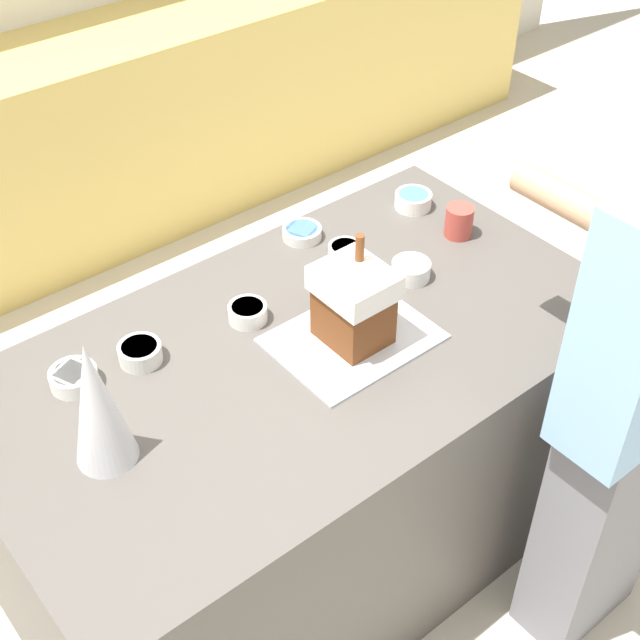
# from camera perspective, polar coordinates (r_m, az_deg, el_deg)

# --- Properties ---
(ground_plane) EXTENTS (12.00, 12.00, 0.00)m
(ground_plane) POSITION_cam_1_polar(r_m,az_deg,el_deg) (3.09, -0.92, -14.12)
(ground_plane) COLOR beige
(back_cabinet_block) EXTENTS (6.00, 0.60, 0.96)m
(back_cabinet_block) POSITION_cam_1_polar(r_m,az_deg,el_deg) (4.19, -19.14, 8.99)
(back_cabinet_block) COLOR #DBBC60
(back_cabinet_block) RESTS_ON ground_plane
(kitchen_island) EXTENTS (1.79, 1.00, 0.90)m
(kitchen_island) POSITION_cam_1_polar(r_m,az_deg,el_deg) (2.74, -1.02, -8.67)
(kitchen_island) COLOR #514C47
(kitchen_island) RESTS_ON ground_plane
(baking_tray) EXTENTS (0.43, 0.33, 0.01)m
(baking_tray) POSITION_cam_1_polar(r_m,az_deg,el_deg) (2.44, 2.10, -1.18)
(baking_tray) COLOR silver
(baking_tray) RESTS_ON kitchen_island
(gingerbread_house) EXTENTS (0.17, 0.20, 0.30)m
(gingerbread_house) POSITION_cam_1_polar(r_m,az_deg,el_deg) (2.36, 2.17, 1.06)
(gingerbread_house) COLOR brown
(gingerbread_house) RESTS_ON baking_tray
(decorative_tree) EXTENTS (0.15, 0.15, 0.35)m
(decorative_tree) POSITION_cam_1_polar(r_m,az_deg,el_deg) (2.08, -14.13, -5.21)
(decorative_tree) COLOR silver
(decorative_tree) RESTS_ON kitchen_island
(candy_bowl_near_tray_left) EXTENTS (0.12, 0.12, 0.05)m
(candy_bowl_near_tray_left) POSITION_cam_1_polar(r_m,az_deg,el_deg) (2.96, 5.98, 7.67)
(candy_bowl_near_tray_left) COLOR white
(candy_bowl_near_tray_left) RESTS_ON kitchen_island
(candy_bowl_center_rear) EXTENTS (0.12, 0.12, 0.05)m
(candy_bowl_center_rear) POSITION_cam_1_polar(r_m,az_deg,el_deg) (2.40, -11.44, -2.04)
(candy_bowl_center_rear) COLOR silver
(candy_bowl_center_rear) RESTS_ON kitchen_island
(candy_bowl_beside_tree) EXTENTS (0.11, 0.11, 0.05)m
(candy_bowl_beside_tree) POSITION_cam_1_polar(r_m,az_deg,el_deg) (2.71, 1.63, 4.42)
(candy_bowl_beside_tree) COLOR silver
(candy_bowl_beside_tree) RESTS_ON kitchen_island
(candy_bowl_behind_tray) EXTENTS (0.12, 0.12, 0.04)m
(candy_bowl_behind_tray) POSITION_cam_1_polar(r_m,az_deg,el_deg) (2.81, -1.16, 5.63)
(candy_bowl_behind_tray) COLOR silver
(candy_bowl_behind_tray) RESTS_ON kitchen_island
(candy_bowl_front_corner) EXTENTS (0.11, 0.11, 0.05)m
(candy_bowl_front_corner) POSITION_cam_1_polar(r_m,az_deg,el_deg) (2.49, -4.65, 0.50)
(candy_bowl_front_corner) COLOR white
(candy_bowl_front_corner) RESTS_ON kitchen_island
(candy_bowl_far_left) EXTENTS (0.12, 0.12, 0.05)m
(candy_bowl_far_left) POSITION_cam_1_polar(r_m,az_deg,el_deg) (2.65, 5.85, 3.25)
(candy_bowl_far_left) COLOR white
(candy_bowl_far_left) RESTS_ON kitchen_island
(candy_bowl_far_right) EXTENTS (0.12, 0.12, 0.05)m
(candy_bowl_far_right) POSITION_cam_1_polar(r_m,az_deg,el_deg) (2.38, -15.49, -3.56)
(candy_bowl_far_right) COLOR white
(candy_bowl_far_right) RESTS_ON kitchen_island
(mug) EXTENTS (0.09, 0.09, 0.10)m
(mug) POSITION_cam_1_polar(r_m,az_deg,el_deg) (2.83, 8.89, 6.26)
(mug) COLOR #B24238
(mug) RESTS_ON kitchen_island
(person) EXTENTS (0.47, 0.58, 1.78)m
(person) POSITION_cam_1_polar(r_m,az_deg,el_deg) (2.38, 19.52, -4.91)
(person) COLOR slate
(person) RESTS_ON ground_plane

